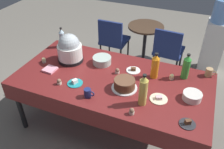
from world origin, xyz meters
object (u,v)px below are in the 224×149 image
object	(u,v)px
dessert_plate_charcoal	(188,123)
soda_bottle_orange_juice	(155,66)
cupcake_vanilla	(59,82)
coffee_mug_navy	(88,93)
ceramic_snack_bowl	(192,96)
cupcake_berry	(44,60)
round_cafe_table	(145,38)
glass_salad_bowl	(102,60)
dessert_plate_white	(133,70)
dessert_plate_teal	(75,83)
cupcake_rose	(132,111)
potluck_table	(112,82)
coffee_mug_tan	(209,72)
frosted_layer_cake	(124,84)
dessert_plate_cream	(159,99)
water_cooler	(214,40)
cupcake_lemon	(117,71)
cupcake_mint	(172,77)
slow_cooker	(70,49)
soda_bottle_lime_soda	(186,67)
soda_bottle_water	(62,38)
soda_bottle_ginger_ale	(143,91)
maroon_chair_right	(168,49)
maroon_chair_left	(113,39)

from	to	relation	value
dessert_plate_charcoal	soda_bottle_orange_juice	world-z (taller)	soda_bottle_orange_juice
cupcake_vanilla	coffee_mug_navy	distance (m)	0.39
ceramic_snack_bowl	cupcake_berry	world-z (taller)	ceramic_snack_bowl
soda_bottle_orange_juice	round_cafe_table	size ratio (longest dim) A/B	0.43
cupcake_berry	round_cafe_table	xyz separation A→B (m)	(0.86, 1.62, -0.28)
glass_salad_bowl	dessert_plate_white	bearing A→B (deg)	-0.69
dessert_plate_teal	cupcake_rose	size ratio (longest dim) A/B	2.53
dessert_plate_charcoal	dessert_plate_teal	size ratio (longest dim) A/B	0.87
potluck_table	coffee_mug_tan	world-z (taller)	coffee_mug_tan
frosted_layer_cake	cupcake_berry	distance (m)	1.10
dessert_plate_cream	water_cooler	bearing A→B (deg)	76.12
cupcake_vanilla	cupcake_lemon	size ratio (longest dim) A/B	1.00
dessert_plate_white	coffee_mug_tan	distance (m)	0.86
ceramic_snack_bowl	cupcake_mint	world-z (taller)	ceramic_snack_bowl
slow_cooker	dessert_plate_charcoal	bearing A→B (deg)	-19.36
glass_salad_bowl	cupcake_rose	distance (m)	0.92
round_cafe_table	water_cooler	size ratio (longest dim) A/B	0.58
glass_salad_bowl	soda_bottle_lime_soda	size ratio (longest dim) A/B	0.75
soda_bottle_water	coffee_mug_navy	world-z (taller)	soda_bottle_water
soda_bottle_lime_soda	frosted_layer_cake	bearing A→B (deg)	-141.51
cupcake_vanilla	cupcake_lemon	world-z (taller)	same
soda_bottle_ginger_ale	cupcake_mint	bearing A→B (deg)	69.39
potluck_table	soda_bottle_water	xyz separation A→B (m)	(-0.90, 0.42, 0.19)
dessert_plate_cream	soda_bottle_lime_soda	bearing A→B (deg)	69.36
soda_bottle_lime_soda	cupcake_lemon	bearing A→B (deg)	-163.62
soda_bottle_orange_juice	coffee_mug_tan	xyz separation A→B (m)	(0.57, 0.26, -0.09)
dessert_plate_white	water_cooler	size ratio (longest dim) A/B	0.13
cupcake_vanilla	ceramic_snack_bowl	bearing A→B (deg)	12.50
soda_bottle_orange_juice	maroon_chair_right	world-z (taller)	soda_bottle_orange_juice
round_cafe_table	cupcake_lemon	bearing A→B (deg)	-87.28
water_cooler	cupcake_vanilla	bearing A→B (deg)	-126.17
dessert_plate_white	cupcake_vanilla	size ratio (longest dim) A/B	2.48
cupcake_mint	cupcake_berry	bearing A→B (deg)	-170.50
dessert_plate_white	cupcake_lemon	world-z (taller)	cupcake_lemon
frosted_layer_cake	round_cafe_table	bearing A→B (deg)	97.96
soda_bottle_ginger_ale	soda_bottle_orange_juice	size ratio (longest dim) A/B	1.12
dessert_plate_cream	cupcake_mint	xyz separation A→B (m)	(0.05, 0.39, 0.02)
soda_bottle_orange_juice	water_cooler	world-z (taller)	water_cooler
dessert_plate_cream	maroon_chair_right	distance (m)	1.57
maroon_chair_left	water_cooler	bearing A→B (deg)	13.97
cupcake_rose	maroon_chair_left	world-z (taller)	maroon_chair_left
ceramic_snack_bowl	dessert_plate_white	xyz separation A→B (m)	(-0.70, 0.25, -0.03)
cupcake_lemon	coffee_mug_tan	distance (m)	1.04
glass_salad_bowl	dessert_plate_charcoal	bearing A→B (deg)	-29.03
soda_bottle_ginger_ale	coffee_mug_navy	world-z (taller)	soda_bottle_ginger_ale
slow_cooker	coffee_mug_navy	xyz separation A→B (m)	(0.52, -0.53, -0.12)
cupcake_lemon	coffee_mug_tan	xyz separation A→B (m)	(0.98, 0.35, 0.02)
maroon_chair_right	dessert_plate_teal	bearing A→B (deg)	-114.20
soda_bottle_ginger_ale	water_cooler	bearing A→B (deg)	73.32
coffee_mug_navy	cupcake_vanilla	bearing A→B (deg)	170.43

